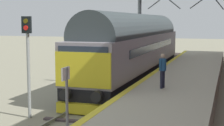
{
  "coord_description": "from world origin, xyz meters",
  "views": [
    {
      "loc": [
        6.1,
        -16.7,
        4.17
      ],
      "look_at": [
        0.2,
        1.21,
        1.94
      ],
      "focal_mm": 57.04,
      "sensor_mm": 36.0,
      "label": 1
    }
  ],
  "objects_px": {
    "signal_post_mid": "(28,55)",
    "signal_post_far": "(97,44)",
    "diesel_locomotive": "(136,46)",
    "waiting_passenger": "(163,68)",
    "platform_number_sign": "(66,90)"
  },
  "relations": [
    {
      "from": "diesel_locomotive",
      "to": "signal_post_far",
      "type": "xyz_separation_m",
      "value": [
        -1.99,
        -2.34,
        0.23
      ]
    },
    {
      "from": "signal_post_mid",
      "to": "signal_post_far",
      "type": "distance_m",
      "value": 8.34
    },
    {
      "from": "signal_post_mid",
      "to": "signal_post_far",
      "type": "height_order",
      "value": "signal_post_mid"
    },
    {
      "from": "diesel_locomotive",
      "to": "platform_number_sign",
      "type": "bearing_deg",
      "value": -82.92
    },
    {
      "from": "signal_post_mid",
      "to": "waiting_passenger",
      "type": "distance_m",
      "value": 6.2
    },
    {
      "from": "diesel_locomotive",
      "to": "platform_number_sign",
      "type": "height_order",
      "value": "diesel_locomotive"
    },
    {
      "from": "signal_post_mid",
      "to": "platform_number_sign",
      "type": "distance_m",
      "value": 5.82
    },
    {
      "from": "signal_post_mid",
      "to": "diesel_locomotive",
      "type": "bearing_deg",
      "value": 79.44
    },
    {
      "from": "signal_post_far",
      "to": "waiting_passenger",
      "type": "distance_m",
      "value": 7.21
    },
    {
      "from": "diesel_locomotive",
      "to": "waiting_passenger",
      "type": "xyz_separation_m",
      "value": [
        3.17,
        -7.32,
        -0.49
      ]
    },
    {
      "from": "waiting_passenger",
      "to": "signal_post_mid",
      "type": "bearing_deg",
      "value": 142.04
    },
    {
      "from": "waiting_passenger",
      "to": "signal_post_far",
      "type": "bearing_deg",
      "value": 65.03
    },
    {
      "from": "diesel_locomotive",
      "to": "waiting_passenger",
      "type": "distance_m",
      "value": 7.99
    },
    {
      "from": "signal_post_mid",
      "to": "waiting_passenger",
      "type": "height_order",
      "value": "signal_post_mid"
    },
    {
      "from": "diesel_locomotive",
      "to": "waiting_passenger",
      "type": "height_order",
      "value": "diesel_locomotive"
    }
  ]
}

